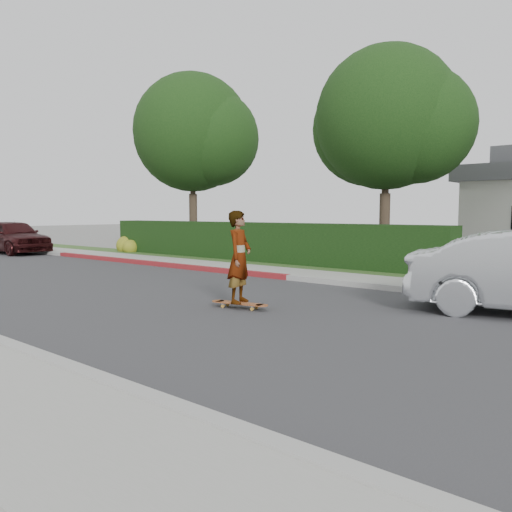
% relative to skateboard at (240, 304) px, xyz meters
% --- Properties ---
extents(ground, '(120.00, 120.00, 0.00)m').
position_rel_skateboard_xyz_m(ground, '(-2.71, -0.14, -0.11)').
color(ground, slate).
rests_on(ground, ground).
extents(road, '(60.00, 8.00, 0.01)m').
position_rel_skateboard_xyz_m(road, '(-2.71, -0.14, -0.10)').
color(road, '#2D2D30').
rests_on(road, ground).
extents(curb_far, '(60.00, 0.20, 0.15)m').
position_rel_skateboard_xyz_m(curb_far, '(-2.71, 3.96, -0.03)').
color(curb_far, '#9E9E99').
rests_on(curb_far, ground).
extents(curb_red_section, '(12.00, 0.21, 0.15)m').
position_rel_skateboard_xyz_m(curb_red_section, '(-7.71, 3.96, -0.03)').
color(curb_red_section, maroon).
rests_on(curb_red_section, ground).
extents(sidewalk_far, '(60.00, 1.60, 0.12)m').
position_rel_skateboard_xyz_m(sidewalk_far, '(-2.71, 4.86, -0.05)').
color(sidewalk_far, gray).
rests_on(sidewalk_far, ground).
extents(planting_strip, '(60.00, 1.60, 0.10)m').
position_rel_skateboard_xyz_m(planting_strip, '(-2.71, 6.46, -0.06)').
color(planting_strip, '#2D4C1E').
rests_on(planting_strip, ground).
extents(hedge, '(15.00, 1.00, 1.50)m').
position_rel_skateboard_xyz_m(hedge, '(-5.71, 7.06, 0.64)').
color(hedge, black).
rests_on(hedge, ground).
extents(flowering_shrub, '(1.40, 1.00, 0.90)m').
position_rel_skateboard_xyz_m(flowering_shrub, '(-12.72, 6.60, 0.23)').
color(flowering_shrub, '#2D4C19').
rests_on(flowering_shrub, ground).
extents(tree_left, '(5.99, 5.21, 8.00)m').
position_rel_skateboard_xyz_m(tree_left, '(-10.22, 8.55, 5.16)').
color(tree_left, '#33261C').
rests_on(tree_left, ground).
extents(tree_center, '(5.66, 4.84, 7.44)m').
position_rel_skateboard_xyz_m(tree_center, '(-1.22, 9.05, 4.80)').
color(tree_center, '#33261C').
rests_on(tree_center, ground).
extents(skateboard, '(1.23, 0.49, 0.11)m').
position_rel_skateboard_xyz_m(skateboard, '(0.00, 0.00, 0.00)').
color(skateboard, '#B38331').
rests_on(skateboard, ground).
extents(skateboarder, '(0.61, 0.75, 1.78)m').
position_rel_skateboard_xyz_m(skateboarder, '(-0.00, 0.00, 0.91)').
color(skateboarder, white).
rests_on(skateboarder, skateboard).
extents(car_maroon, '(4.57, 1.87, 1.55)m').
position_rel_skateboard_xyz_m(car_maroon, '(-16.77, 3.28, 0.67)').
color(car_maroon, black).
rests_on(car_maroon, ground).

